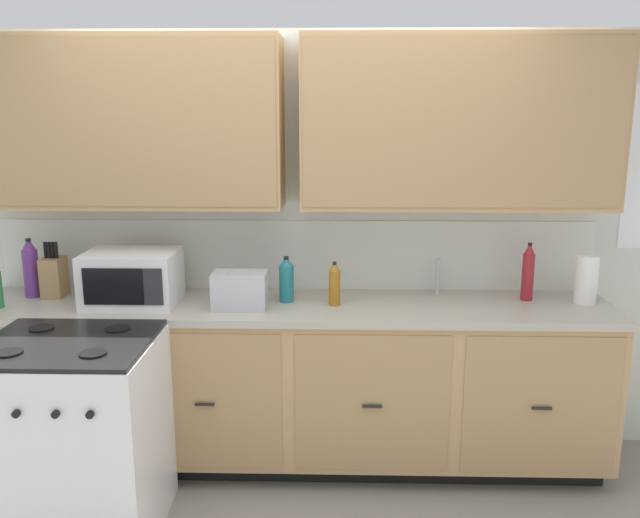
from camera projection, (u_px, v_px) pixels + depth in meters
The scene contains 13 objects.
ground_plane at pixel (289, 491), 3.44m from camera, with size 8.46×8.46×0.00m, color gray.
wall_unit at pixel (293, 169), 3.56m from camera, with size 4.59×0.40×2.37m.
counter_run at pixel (293, 382), 3.62m from camera, with size 3.42×0.64×0.94m.
stove_range at pixel (75, 437), 3.03m from camera, with size 0.76×0.68×0.95m.
microwave at pixel (132, 278), 3.49m from camera, with size 0.48×0.37×0.28m.
toaster at pixel (240, 290), 3.42m from camera, with size 0.28×0.18×0.19m.
knife_block at pixel (54, 276), 3.62m from camera, with size 0.11×0.14×0.31m.
sink_faucet at pixel (438, 276), 3.68m from camera, with size 0.02×0.02×0.20m, color #B2B5BA.
paper_towel_roll at pixel (586, 279), 3.50m from camera, with size 0.12×0.12×0.26m, color white.
bottle_amber at pixel (334, 284), 3.47m from camera, with size 0.06×0.06×0.23m.
bottle_teal at pixel (286, 280), 3.53m from camera, with size 0.08×0.08×0.25m.
bottle_violet at pixel (31, 268), 3.61m from camera, with size 0.08×0.08×0.33m.
bottle_red at pixel (528, 272), 3.55m from camera, with size 0.06×0.06×0.32m.
Camera 1 is at (0.24, -3.08, 1.95)m, focal length 36.90 mm.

